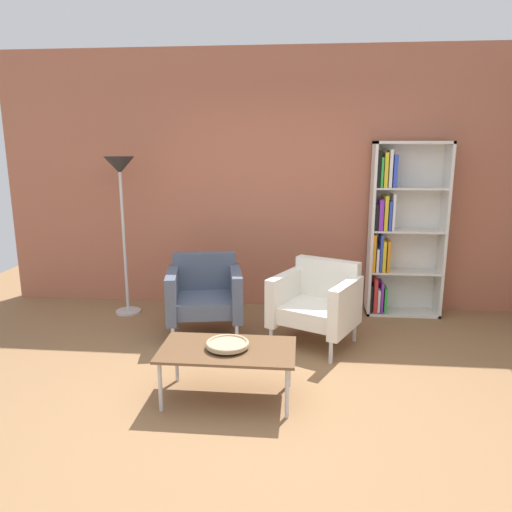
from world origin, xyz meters
name	(u,v)px	position (x,y,z in m)	size (l,w,h in m)	color
ground_plane	(258,411)	(0.00, 0.00, 0.00)	(8.32, 8.32, 0.00)	olive
brick_back_panel	(278,182)	(0.00, 2.46, 1.45)	(6.40, 0.12, 2.90)	#B2664C
bookshelf_tall	(398,230)	(1.32, 2.24, 0.95)	(0.80, 0.30, 1.90)	silver
coffee_table_low	(228,352)	(-0.24, 0.17, 0.37)	(1.00, 0.56, 0.40)	brown
decorative_bowl	(227,344)	(-0.24, 0.17, 0.43)	(0.32, 0.32, 0.05)	tan
armchair_by_bookshelf	(205,293)	(-0.67, 1.45, 0.41)	(0.82, 0.78, 0.78)	#4C566B
armchair_spare_guest	(317,301)	(0.44, 1.30, 0.41)	(0.92, 0.89, 0.78)	white
floor_lamp_torchiere	(121,184)	(-1.67, 1.96, 1.45)	(0.32, 0.32, 1.74)	silver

